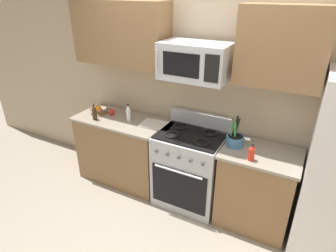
{
  "coord_description": "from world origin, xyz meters",
  "views": [
    {
      "loc": [
        1.11,
        -2.0,
        2.43
      ],
      "look_at": [
        -0.23,
        0.53,
        1.03
      ],
      "focal_mm": 30.68,
      "sensor_mm": 36.0,
      "label": 1
    }
  ],
  "objects_px": {
    "bottle_hot_sauce": "(252,153)",
    "bottle_vinegar": "(128,113)",
    "fruit_basket": "(99,110)",
    "range_oven": "(190,168)",
    "apple_loose": "(112,112)",
    "cutting_board": "(156,125)",
    "utensil_crock": "(235,140)",
    "microwave": "(195,61)",
    "bottle_soy": "(94,113)"
  },
  "relations": [
    {
      "from": "range_oven",
      "to": "utensil_crock",
      "type": "height_order",
      "value": "utensil_crock"
    },
    {
      "from": "range_oven",
      "to": "microwave",
      "type": "height_order",
      "value": "microwave"
    },
    {
      "from": "utensil_crock",
      "to": "bottle_vinegar",
      "type": "xyz_separation_m",
      "value": [
        -1.35,
        -0.01,
        0.03
      ]
    },
    {
      "from": "apple_loose",
      "to": "bottle_hot_sauce",
      "type": "distance_m",
      "value": 1.88
    },
    {
      "from": "fruit_basket",
      "to": "bottle_hot_sauce",
      "type": "distance_m",
      "value": 2.06
    },
    {
      "from": "range_oven",
      "to": "utensil_crock",
      "type": "bearing_deg",
      "value": 1.47
    },
    {
      "from": "cutting_board",
      "to": "bottle_hot_sauce",
      "type": "xyz_separation_m",
      "value": [
        1.19,
        -0.24,
        0.07
      ]
    },
    {
      "from": "microwave",
      "to": "cutting_board",
      "type": "distance_m",
      "value": 0.96
    },
    {
      "from": "range_oven",
      "to": "apple_loose",
      "type": "relative_size",
      "value": 13.24
    },
    {
      "from": "apple_loose",
      "to": "bottle_vinegar",
      "type": "height_order",
      "value": "bottle_vinegar"
    },
    {
      "from": "utensil_crock",
      "to": "bottle_hot_sauce",
      "type": "bearing_deg",
      "value": -42.79
    },
    {
      "from": "bottle_hot_sauce",
      "to": "bottle_soy",
      "type": "relative_size",
      "value": 0.87
    },
    {
      "from": "apple_loose",
      "to": "microwave",
      "type": "bearing_deg",
      "value": -1.2
    },
    {
      "from": "utensil_crock",
      "to": "fruit_basket",
      "type": "distance_m",
      "value": 1.83
    },
    {
      "from": "bottle_hot_sauce",
      "to": "bottle_soy",
      "type": "bearing_deg",
      "value": 179.31
    },
    {
      "from": "microwave",
      "to": "fruit_basket",
      "type": "bearing_deg",
      "value": -179.35
    },
    {
      "from": "bottle_hot_sauce",
      "to": "bottle_vinegar",
      "type": "distance_m",
      "value": 1.58
    },
    {
      "from": "fruit_basket",
      "to": "cutting_board",
      "type": "xyz_separation_m",
      "value": [
        0.85,
        0.04,
        -0.04
      ]
    },
    {
      "from": "fruit_basket",
      "to": "bottle_soy",
      "type": "relative_size",
      "value": 1.16
    },
    {
      "from": "apple_loose",
      "to": "bottle_hot_sauce",
      "type": "bearing_deg",
      "value": -7.34
    },
    {
      "from": "fruit_basket",
      "to": "bottle_vinegar",
      "type": "distance_m",
      "value": 0.48
    },
    {
      "from": "fruit_basket",
      "to": "cutting_board",
      "type": "relative_size",
      "value": 0.62
    },
    {
      "from": "apple_loose",
      "to": "cutting_board",
      "type": "relative_size",
      "value": 0.22
    },
    {
      "from": "utensil_crock",
      "to": "apple_loose",
      "type": "xyz_separation_m",
      "value": [
        -1.65,
        0.04,
        -0.02
      ]
    },
    {
      "from": "range_oven",
      "to": "utensil_crock",
      "type": "xyz_separation_m",
      "value": [
        0.5,
        0.01,
        0.5
      ]
    },
    {
      "from": "range_oven",
      "to": "bottle_soy",
      "type": "relative_size",
      "value": 5.37
    },
    {
      "from": "microwave",
      "to": "bottle_hot_sauce",
      "type": "height_order",
      "value": "microwave"
    },
    {
      "from": "cutting_board",
      "to": "bottle_hot_sauce",
      "type": "distance_m",
      "value": 1.22
    },
    {
      "from": "fruit_basket",
      "to": "bottle_soy",
      "type": "bearing_deg",
      "value": -65.18
    },
    {
      "from": "range_oven",
      "to": "bottle_vinegar",
      "type": "height_order",
      "value": "bottle_vinegar"
    },
    {
      "from": "bottle_hot_sauce",
      "to": "cutting_board",
      "type": "bearing_deg",
      "value": 168.7
    },
    {
      "from": "utensil_crock",
      "to": "fruit_basket",
      "type": "xyz_separation_m",
      "value": [
        -1.83,
        -0.0,
        -0.02
      ]
    },
    {
      "from": "bottle_soy",
      "to": "utensil_crock",
      "type": "bearing_deg",
      "value": 5.88
    },
    {
      "from": "microwave",
      "to": "cutting_board",
      "type": "bearing_deg",
      "value": 177.35
    },
    {
      "from": "bottle_soy",
      "to": "microwave",
      "type": "bearing_deg",
      "value": 8.77
    },
    {
      "from": "fruit_basket",
      "to": "bottle_vinegar",
      "type": "height_order",
      "value": "bottle_vinegar"
    },
    {
      "from": "apple_loose",
      "to": "utensil_crock",
      "type": "bearing_deg",
      "value": -1.28
    },
    {
      "from": "microwave",
      "to": "bottle_hot_sauce",
      "type": "bearing_deg",
      "value": -16.82
    },
    {
      "from": "range_oven",
      "to": "utensil_crock",
      "type": "relative_size",
      "value": 3.35
    },
    {
      "from": "bottle_hot_sauce",
      "to": "bottle_vinegar",
      "type": "relative_size",
      "value": 0.81
    },
    {
      "from": "bottle_vinegar",
      "to": "range_oven",
      "type": "bearing_deg",
      "value": -0.31
    },
    {
      "from": "microwave",
      "to": "bottle_vinegar",
      "type": "xyz_separation_m",
      "value": [
        -0.85,
        -0.02,
        -0.74
      ]
    },
    {
      "from": "bottle_vinegar",
      "to": "fruit_basket",
      "type": "bearing_deg",
      "value": 179.29
    },
    {
      "from": "bottle_hot_sauce",
      "to": "bottle_soy",
      "type": "height_order",
      "value": "bottle_soy"
    },
    {
      "from": "fruit_basket",
      "to": "bottle_vinegar",
      "type": "bearing_deg",
      "value": -0.71
    },
    {
      "from": "range_oven",
      "to": "bottle_hot_sauce",
      "type": "bearing_deg",
      "value": -14.93
    },
    {
      "from": "apple_loose",
      "to": "bottle_hot_sauce",
      "type": "relative_size",
      "value": 0.47
    },
    {
      "from": "range_oven",
      "to": "microwave",
      "type": "relative_size",
      "value": 1.56
    },
    {
      "from": "apple_loose",
      "to": "fruit_basket",
      "type": "bearing_deg",
      "value": -167.73
    },
    {
      "from": "microwave",
      "to": "cutting_board",
      "type": "xyz_separation_m",
      "value": [
        -0.48,
        0.02,
        -0.83
      ]
    }
  ]
}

